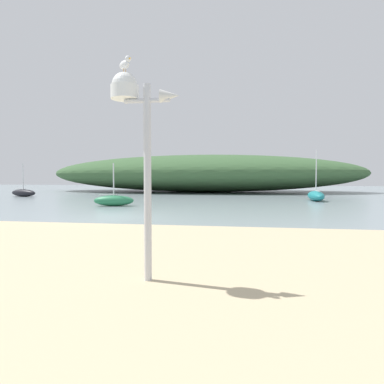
# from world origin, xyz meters

# --- Properties ---
(ground_plane) EXTENTS (120.00, 120.00, 0.00)m
(ground_plane) POSITION_xyz_m (0.00, 0.00, 0.00)
(ground_plane) COLOR gray
(distant_hill) EXTENTS (40.47, 15.42, 4.74)m
(distant_hill) POSITION_xyz_m (0.45, 27.24, 2.37)
(distant_hill) COLOR #3D6038
(distant_hill) RESTS_ON ground
(mast_structure) EXTENTS (1.11, 0.44, 3.32)m
(mast_structure) POSITION_xyz_m (3.99, -9.41, 2.86)
(mast_structure) COLOR silver
(mast_structure) RESTS_ON beach_sand
(seagull_on_radar) EXTENTS (0.30, 0.25, 0.23)m
(seagull_on_radar) POSITION_xyz_m (3.84, -9.42, 3.65)
(seagull_on_radar) COLOR orange
(seagull_on_radar) RESTS_ON mast_structure
(sailboat_centre_water) EXTENTS (3.39, 1.91, 3.19)m
(sailboat_centre_water) POSITION_xyz_m (-15.42, 13.90, 0.36)
(sailboat_centre_water) COLOR black
(sailboat_centre_water) RESTS_ON ground
(sailboat_far_right) EXTENTS (2.69, 1.35, 2.78)m
(sailboat_far_right) POSITION_xyz_m (-2.61, 5.43, 0.36)
(sailboat_far_right) COLOR #287A4C
(sailboat_far_right) RESTS_ON ground
(sailboat_west_reach) EXTENTS (1.12, 3.49, 4.03)m
(sailboat_west_reach) POSITION_xyz_m (11.38, 12.37, 0.40)
(sailboat_west_reach) COLOR teal
(sailboat_west_reach) RESTS_ON ground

